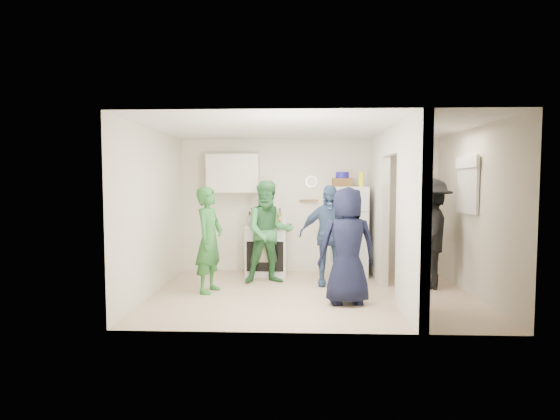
% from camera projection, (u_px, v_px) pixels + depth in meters
% --- Properties ---
extents(floor, '(4.80, 4.80, 0.00)m').
position_uv_depth(floor, '(311.00, 294.00, 6.61)').
color(floor, '#CEB391').
rests_on(floor, ground).
extents(wall_back, '(4.80, 0.00, 4.80)m').
position_uv_depth(wall_back, '(309.00, 205.00, 8.22)').
color(wall_back, silver).
rests_on(wall_back, floor).
extents(wall_front, '(4.80, 0.00, 4.80)m').
position_uv_depth(wall_front, '(317.00, 223.00, 4.83)').
color(wall_front, silver).
rests_on(wall_front, floor).
extents(wall_left, '(0.00, 3.40, 3.40)m').
position_uv_depth(wall_left, '(153.00, 211.00, 6.62)').
color(wall_left, silver).
rests_on(wall_left, floor).
extents(wall_right, '(0.00, 3.40, 3.40)m').
position_uv_depth(wall_right, '(475.00, 212.00, 6.43)').
color(wall_right, silver).
rests_on(wall_right, floor).
extents(ceiling, '(4.80, 4.80, 0.00)m').
position_uv_depth(ceiling, '(312.00, 128.00, 6.44)').
color(ceiling, white).
rests_on(ceiling, wall_back).
extents(partition_pier_back, '(0.12, 1.20, 2.50)m').
position_uv_depth(partition_pier_back, '(379.00, 208.00, 7.57)').
color(partition_pier_back, silver).
rests_on(partition_pier_back, floor).
extents(partition_pier_front, '(0.12, 1.20, 2.50)m').
position_uv_depth(partition_pier_front, '(412.00, 218.00, 5.38)').
color(partition_pier_front, silver).
rests_on(partition_pier_front, floor).
extents(partition_header, '(0.12, 1.00, 0.40)m').
position_uv_depth(partition_header, '(394.00, 141.00, 6.41)').
color(partition_header, silver).
rests_on(partition_header, partition_pier_back).
extents(stove, '(0.75, 0.63, 0.89)m').
position_uv_depth(stove, '(266.00, 250.00, 7.97)').
color(stove, white).
rests_on(stove, floor).
extents(upper_cabinet, '(0.95, 0.34, 0.70)m').
position_uv_depth(upper_cabinet, '(233.00, 173.00, 8.05)').
color(upper_cabinet, silver).
rests_on(upper_cabinet, wall_back).
extents(fridge, '(0.66, 0.64, 1.61)m').
position_uv_depth(fridge, '(347.00, 231.00, 7.86)').
color(fridge, silver).
rests_on(fridge, floor).
extents(wicker_basket, '(0.35, 0.25, 0.15)m').
position_uv_depth(wicker_basket, '(342.00, 182.00, 7.86)').
color(wicker_basket, brown).
rests_on(wicker_basket, fridge).
extents(blue_bowl, '(0.24, 0.24, 0.11)m').
position_uv_depth(blue_bowl, '(342.00, 175.00, 7.85)').
color(blue_bowl, navy).
rests_on(blue_bowl, wicker_basket).
extents(yellow_cup_stack_top, '(0.09, 0.09, 0.25)m').
position_uv_depth(yellow_cup_stack_top, '(361.00, 180.00, 7.69)').
color(yellow_cup_stack_top, '#F0F214').
rests_on(yellow_cup_stack_top, fridge).
extents(wall_clock, '(0.22, 0.02, 0.22)m').
position_uv_depth(wall_clock, '(311.00, 182.00, 8.17)').
color(wall_clock, white).
rests_on(wall_clock, wall_back).
extents(spice_shelf, '(0.35, 0.08, 0.03)m').
position_uv_depth(spice_shelf, '(309.00, 200.00, 8.16)').
color(spice_shelf, olive).
rests_on(spice_shelf, wall_back).
extents(nook_window, '(0.03, 0.70, 0.80)m').
position_uv_depth(nook_window, '(469.00, 185.00, 6.60)').
color(nook_window, black).
rests_on(nook_window, wall_right).
extents(nook_window_frame, '(0.04, 0.76, 0.86)m').
position_uv_depth(nook_window_frame, '(468.00, 185.00, 6.61)').
color(nook_window_frame, white).
rests_on(nook_window_frame, wall_right).
extents(nook_valance, '(0.04, 0.82, 0.18)m').
position_uv_depth(nook_valance, '(467.00, 162.00, 6.58)').
color(nook_valance, white).
rests_on(nook_valance, wall_right).
extents(yellow_cup_stack_stove, '(0.09, 0.09, 0.25)m').
position_uv_depth(yellow_cup_stack_stove, '(259.00, 220.00, 7.72)').
color(yellow_cup_stack_stove, '#FFF615').
rests_on(yellow_cup_stack_stove, stove).
extents(red_cup, '(0.09, 0.09, 0.12)m').
position_uv_depth(red_cup, '(278.00, 224.00, 7.73)').
color(red_cup, '#B8130C').
rests_on(red_cup, stove).
extents(person_green_left, '(0.52, 0.67, 1.62)m').
position_uv_depth(person_green_left, '(209.00, 240.00, 6.69)').
color(person_green_left, '#2F772F').
rests_on(person_green_left, floor).
extents(person_green_center, '(0.95, 0.80, 1.72)m').
position_uv_depth(person_green_center, '(269.00, 232.00, 7.29)').
color(person_green_center, '#337439').
rests_on(person_green_center, floor).
extents(person_denim, '(0.99, 0.45, 1.65)m').
position_uv_depth(person_denim, '(329.00, 235.00, 7.14)').
color(person_denim, '#364A76').
rests_on(person_denim, floor).
extents(person_navy, '(0.86, 0.62, 1.63)m').
position_uv_depth(person_navy, '(347.00, 246.00, 6.04)').
color(person_navy, black).
rests_on(person_navy, floor).
extents(person_nook, '(1.02, 1.30, 1.76)m').
position_uv_depth(person_nook, '(430.00, 233.00, 6.94)').
color(person_nook, black).
rests_on(person_nook, floor).
extents(bottle_a, '(0.06, 0.06, 0.33)m').
position_uv_depth(bottle_a, '(252.00, 216.00, 8.05)').
color(bottle_a, olive).
rests_on(bottle_a, stove).
extents(bottle_b, '(0.07, 0.07, 0.28)m').
position_uv_depth(bottle_b, '(257.00, 219.00, 7.85)').
color(bottle_b, '#294918').
rests_on(bottle_b, stove).
extents(bottle_c, '(0.06, 0.06, 0.33)m').
position_uv_depth(bottle_c, '(262.00, 216.00, 8.10)').
color(bottle_c, silver).
rests_on(bottle_c, stove).
extents(bottle_d, '(0.07, 0.07, 0.30)m').
position_uv_depth(bottle_d, '(266.00, 218.00, 7.88)').
color(bottle_d, brown).
rests_on(bottle_d, stove).
extents(bottle_e, '(0.07, 0.07, 0.32)m').
position_uv_depth(bottle_e, '(273.00, 216.00, 8.10)').
color(bottle_e, '#ABB9BD').
rests_on(bottle_e, stove).
extents(bottle_f, '(0.06, 0.06, 0.25)m').
position_uv_depth(bottle_f, '(277.00, 219.00, 7.96)').
color(bottle_f, black).
rests_on(bottle_f, stove).
extents(bottle_g, '(0.07, 0.07, 0.32)m').
position_uv_depth(bottle_g, '(280.00, 217.00, 8.06)').
color(bottle_g, olive).
rests_on(bottle_g, stove).
extents(bottle_h, '(0.07, 0.07, 0.27)m').
position_uv_depth(bottle_h, '(249.00, 219.00, 7.81)').
color(bottle_h, '#969CA1').
rests_on(bottle_h, stove).
extents(bottle_i, '(0.07, 0.07, 0.30)m').
position_uv_depth(bottle_i, '(269.00, 217.00, 8.03)').
color(bottle_i, '#521C0E').
rests_on(bottle_i, stove).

